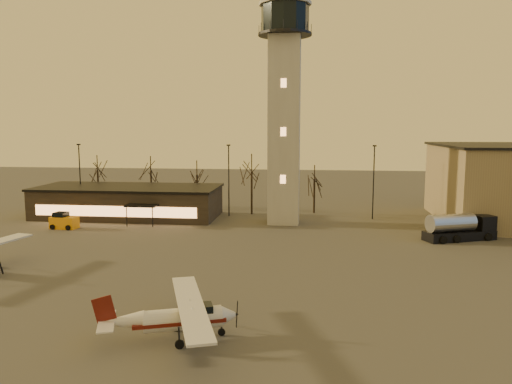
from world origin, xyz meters
The scene contains 8 objects.
ground centered at (0.00, 0.00, 0.00)m, with size 220.00×220.00×0.00m, color #3A3836.
control_tower centered at (0.00, 30.00, 16.33)m, with size 6.80×6.80×32.60m.
terminal centered at (-21.99, 31.98, 2.16)m, with size 25.40×12.20×4.30m.
light_poles centered at (0.50, 31.00, 5.41)m, with size 58.50×12.25×10.14m.
tree_row centered at (-13.70, 39.16, 5.94)m, with size 37.20×9.20×8.80m.
cessna_front centered at (-3.70, -6.98, 1.06)m, with size 9.04×11.05×3.10m.
fuel_truck centered at (20.20, 22.19, 1.20)m, with size 8.44×5.11×3.02m.
service_cart centered at (-27.07, 23.11, 0.77)m, with size 3.34×2.28×2.03m.
Camera 1 is at (3.83, -34.90, 12.76)m, focal length 35.00 mm.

